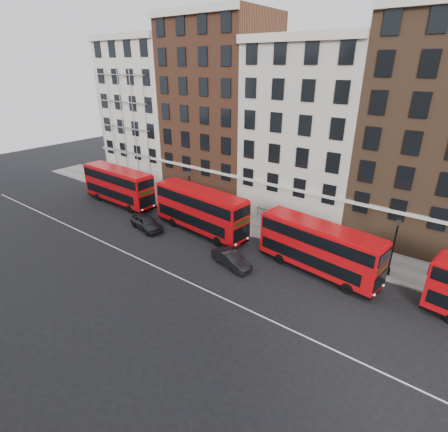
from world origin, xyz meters
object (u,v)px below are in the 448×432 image
Objects in this scene: bus_b at (200,210)px; car_front at (231,259)px; car_rear at (146,222)px; bus_a at (118,185)px; bus_c at (318,247)px.

car_front is at bearing -23.43° from bus_b.
car_rear is at bearing 100.91° from car_front.
car_front is (6.61, -3.62, -1.82)m from bus_b.
bus_a is 2.67× the size of car_front.
bus_c is 7.46m from car_front.
bus_a reaches higher than car_rear.
car_front is at bearing -81.21° from car_rear.
bus_b is at bearing -172.77° from bus_c.
bus_a is 1.02× the size of bus_c.
bus_c reaches higher than car_front.
bus_b reaches higher than bus_a.
bus_a reaches higher than car_front.
bus_a is at bearing 81.47° from car_rear.
car_front is at bearing -8.68° from bus_a.
bus_c is at bearing -68.83° from car_rear.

